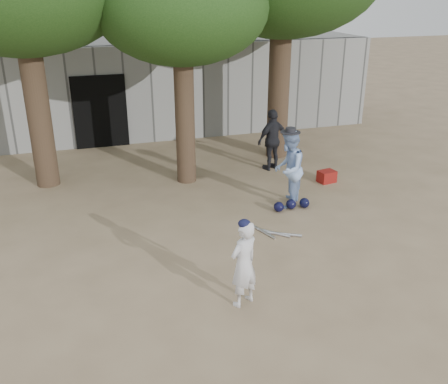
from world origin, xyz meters
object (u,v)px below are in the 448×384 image
object	(u,v)px
boy_player	(244,264)
spectator_dark	(273,140)
spectator_blue	(288,169)
red_bag	(327,176)

from	to	relation	value
boy_player	spectator_dark	distance (m)	6.32
spectator_blue	spectator_dark	world-z (taller)	spectator_blue
spectator_dark	red_bag	distance (m)	1.78
spectator_dark	boy_player	bearing A→B (deg)	45.35
red_bag	spectator_dark	bearing A→B (deg)	126.02
spectator_blue	spectator_dark	xyz separation A→B (m)	(0.60, 2.36, -0.05)
boy_player	spectator_blue	xyz separation A→B (m)	(2.23, 3.29, 0.16)
boy_player	spectator_dark	xyz separation A→B (m)	(2.83, 5.65, 0.11)
boy_player	spectator_dark	size ratio (longest dim) A/B	0.87
spectator_blue	spectator_dark	distance (m)	2.43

